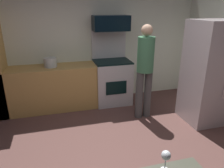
{
  "coord_description": "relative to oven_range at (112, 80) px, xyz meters",
  "views": [
    {
      "loc": [
        -0.65,
        -2.25,
        2.02
      ],
      "look_at": [
        0.04,
        0.3,
        1.05
      ],
      "focal_mm": 33.79,
      "sensor_mm": 36.0,
      "label": 1
    }
  ],
  "objects": [
    {
      "name": "refrigerator",
      "position": [
        1.53,
        -1.22,
        0.39
      ],
      "size": [
        0.88,
        0.74,
        1.83
      ],
      "color": "#C1B3B6",
      "rests_on": "ground"
    },
    {
      "name": "stock_pot",
      "position": [
        -1.26,
        0.0,
        0.47
      ],
      "size": [
        0.25,
        0.25,
        0.18
      ],
      "primitive_type": "cylinder",
      "color": "#BABFBB",
      "rests_on": "lower_cabinet_run"
    },
    {
      "name": "wall_back",
      "position": [
        -0.5,
        0.36,
        0.78
      ],
      "size": [
        5.2,
        0.12,
        2.6
      ],
      "primitive_type": "cube",
      "color": "silver",
      "rests_on": "ground"
    },
    {
      "name": "wine_glass_mid",
      "position": [
        -0.46,
        -3.14,
        0.5
      ],
      "size": [
        0.07,
        0.07,
        0.17
      ],
      "color": "silver",
      "rests_on": "counter_island"
    },
    {
      "name": "ground_plane",
      "position": [
        -0.5,
        -1.98,
        -0.53
      ],
      "size": [
        5.2,
        4.8,
        0.02
      ],
      "primitive_type": "cube",
      "color": "brown"
    },
    {
      "name": "oven_range",
      "position": [
        0.0,
        0.0,
        0.0
      ],
      "size": [
        0.76,
        0.65,
        1.56
      ],
      "color": "beige",
      "rests_on": "ground"
    },
    {
      "name": "person_cook",
      "position": [
        0.39,
        -0.83,
        0.47
      ],
      "size": [
        0.31,
        0.3,
        1.75
      ],
      "color": "#494949",
      "rests_on": "ground"
    },
    {
      "name": "lower_cabinet_run",
      "position": [
        -1.4,
        0.0,
        -0.07
      ],
      "size": [
        2.4,
        0.6,
        0.9
      ],
      "primitive_type": "cube",
      "color": "tan",
      "rests_on": "ground"
    },
    {
      "name": "microwave",
      "position": [
        0.0,
        0.08,
        1.19
      ],
      "size": [
        0.74,
        0.38,
        0.31
      ],
      "primitive_type": "cube",
      "color": "black",
      "rests_on": "oven_range"
    }
  ]
}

